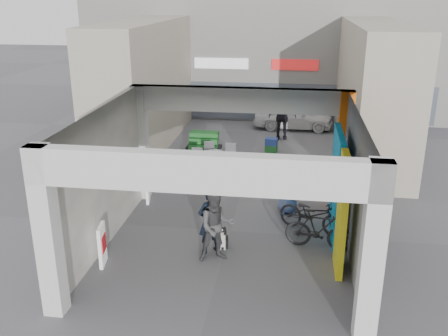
# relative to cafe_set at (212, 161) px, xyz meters

# --- Properties ---
(ground) EXTENTS (90.00, 90.00, 0.00)m
(ground) POSITION_rel_cafe_set_xyz_m (1.28, -4.77, -0.32)
(ground) COLOR #58585D
(ground) RESTS_ON ground
(arcade_canopy) EXTENTS (6.40, 6.45, 6.40)m
(arcade_canopy) POSITION_rel_cafe_set_xyz_m (1.82, -5.59, 1.99)
(arcade_canopy) COLOR silver
(arcade_canopy) RESTS_ON ground
(far_building) EXTENTS (18.00, 4.08, 8.00)m
(far_building) POSITION_rel_cafe_set_xyz_m (1.28, 9.23, 3.67)
(far_building) COLOR silver
(far_building) RESTS_ON ground
(plaza_bldg_left) EXTENTS (2.00, 9.00, 5.00)m
(plaza_bldg_left) POSITION_rel_cafe_set_xyz_m (-3.22, 2.73, 2.18)
(plaza_bldg_left) COLOR #A39A87
(plaza_bldg_left) RESTS_ON ground
(plaza_bldg_right) EXTENTS (2.00, 9.00, 5.00)m
(plaza_bldg_right) POSITION_rel_cafe_set_xyz_m (5.78, 2.73, 2.18)
(plaza_bldg_right) COLOR #A39A87
(plaza_bldg_right) RESTS_ON ground
(bollard_left) EXTENTS (0.09, 0.09, 0.95)m
(bollard_left) POSITION_rel_cafe_set_xyz_m (-0.45, -2.49, 0.16)
(bollard_left) COLOR gray
(bollard_left) RESTS_ON ground
(bollard_center) EXTENTS (0.09, 0.09, 0.89)m
(bollard_center) POSITION_rel_cafe_set_xyz_m (1.38, -2.41, 0.13)
(bollard_center) COLOR gray
(bollard_center) RESTS_ON ground
(bollard_right) EXTENTS (0.09, 0.09, 0.84)m
(bollard_right) POSITION_rel_cafe_set_xyz_m (2.86, -2.55, 0.10)
(bollard_right) COLOR gray
(bollard_right) RESTS_ON ground
(advert_board_near) EXTENTS (0.18, 0.56, 1.00)m
(advert_board_near) POSITION_rel_cafe_set_xyz_m (-1.47, -6.88, 0.19)
(advert_board_near) COLOR white
(advert_board_near) RESTS_ON ground
(advert_board_far) EXTENTS (0.20, 0.55, 1.00)m
(advert_board_far) POSITION_rel_cafe_set_xyz_m (-1.47, -3.13, 0.19)
(advert_board_far) COLOR white
(advert_board_far) RESTS_ON ground
(cafe_set) EXTENTS (1.48, 1.19, 0.89)m
(cafe_set) POSITION_rel_cafe_set_xyz_m (0.00, 0.00, 0.00)
(cafe_set) COLOR #A2A2A7
(cafe_set) RESTS_ON ground
(produce_stand) EXTENTS (1.34, 0.73, 0.88)m
(produce_stand) POSITION_rel_cafe_set_xyz_m (-0.61, 1.70, 0.03)
(produce_stand) COLOR black
(produce_stand) RESTS_ON ground
(crate_stack) EXTENTS (0.50, 0.42, 0.56)m
(crate_stack) POSITION_rel_cafe_set_xyz_m (2.00, 2.39, -0.04)
(crate_stack) COLOR #175117
(crate_stack) RESTS_ON ground
(border_collie) EXTENTS (0.23, 0.45, 0.62)m
(border_collie) POSITION_rel_cafe_set_xyz_m (1.22, -5.69, -0.07)
(border_collie) COLOR black
(border_collie) RESTS_ON ground
(man_with_dog) EXTENTS (0.73, 0.68, 1.67)m
(man_with_dog) POSITION_rel_cafe_set_xyz_m (0.92, -5.94, 0.52)
(man_with_dog) COLOR black
(man_with_dog) RESTS_ON ground
(man_back_turned) EXTENTS (1.02, 0.90, 1.74)m
(man_back_turned) POSITION_rel_cafe_set_xyz_m (1.14, -6.28, 0.56)
(man_back_turned) COLOR #434346
(man_back_turned) RESTS_ON ground
(man_elderly) EXTENTS (0.82, 0.58, 1.58)m
(man_elderly) POSITION_rel_cafe_set_xyz_m (2.77, -3.34, 0.47)
(man_elderly) COLOR #5970AD
(man_elderly) RESTS_ON ground
(man_crates) EXTENTS (1.19, 0.52, 2.01)m
(man_crates) POSITION_rel_cafe_set_xyz_m (2.36, 4.22, 0.69)
(man_crates) COLOR black
(man_crates) RESTS_ON ground
(bicycle_front) EXTENTS (1.97, 1.37, 0.98)m
(bicycle_front) POSITION_rel_cafe_set_xyz_m (3.43, -4.45, 0.17)
(bicycle_front) COLOR black
(bicycle_front) RESTS_ON ground
(bicycle_rear) EXTENTS (1.76, 0.76, 1.03)m
(bicycle_rear) POSITION_rel_cafe_set_xyz_m (3.58, -5.39, 0.20)
(bicycle_rear) COLOR black
(bicycle_rear) RESTS_ON ground
(white_van) EXTENTS (3.65, 1.53, 1.24)m
(white_van) POSITION_rel_cafe_set_xyz_m (2.81, 6.11, 0.30)
(white_van) COLOR white
(white_van) RESTS_ON ground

